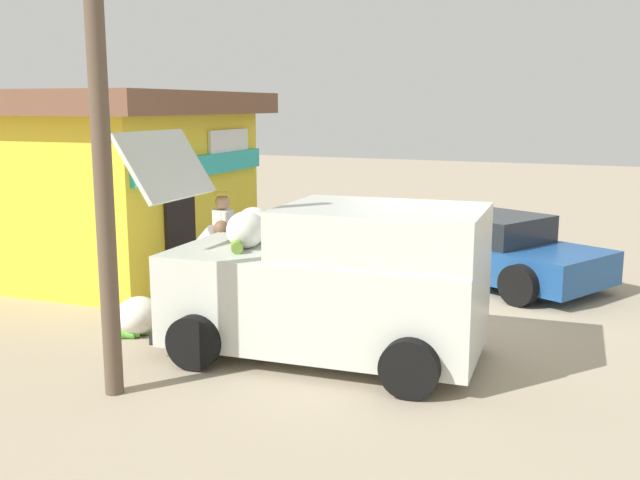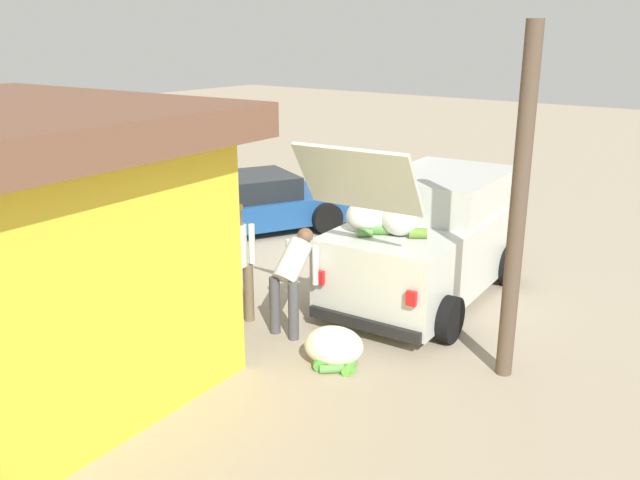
% 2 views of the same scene
% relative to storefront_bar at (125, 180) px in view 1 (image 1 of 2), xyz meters
% --- Properties ---
extents(ground_plane, '(60.00, 60.00, 0.00)m').
position_rel_storefront_bar_xyz_m(ground_plane, '(-0.11, -6.02, -1.74)').
color(ground_plane, tan).
extents(storefront_bar, '(5.47, 4.29, 3.35)m').
position_rel_storefront_bar_xyz_m(storefront_bar, '(0.00, 0.00, 0.00)').
color(storefront_bar, yellow).
rests_on(storefront_bar, ground_plane).
extents(delivery_van, '(2.45, 4.52, 2.78)m').
position_rel_storefront_bar_xyz_m(delivery_van, '(-2.75, -5.38, -0.77)').
color(delivery_van, silver).
rests_on(delivery_van, ground_plane).
extents(parked_sedan, '(3.58, 4.82, 1.21)m').
position_rel_storefront_bar_xyz_m(parked_sedan, '(2.12, -6.19, -1.16)').
color(parked_sedan, '#1E4C8C').
rests_on(parked_sedan, ground_plane).
extents(vendor_standing, '(0.48, 0.48, 1.77)m').
position_rel_storefront_bar_xyz_m(vendor_standing, '(-1.06, -2.76, -0.72)').
color(vendor_standing, '#726047').
rests_on(vendor_standing, ground_plane).
extents(customer_bending, '(0.57, 0.73, 1.48)m').
position_rel_storefront_bar_xyz_m(customer_bending, '(-1.94, -2.98, -0.85)').
color(customer_bending, '#4C4C51').
rests_on(customer_bending, ground_plane).
extents(unloaded_banana_pile, '(0.94, 0.85, 0.51)m').
position_rel_storefront_bar_xyz_m(unloaded_banana_pile, '(-3.00, -2.54, -1.51)').
color(unloaded_banana_pile, silver).
rests_on(unloaded_banana_pile, ground_plane).
extents(paint_bucket, '(0.28, 0.28, 0.30)m').
position_rel_storefront_bar_xyz_m(paint_bucket, '(1.66, -2.43, -1.59)').
color(paint_bucket, silver).
rests_on(paint_bucket, ground_plane).
extents(utility_pole, '(0.20, 0.20, 4.26)m').
position_rel_storefront_bar_xyz_m(utility_pole, '(-4.84, -3.66, 0.39)').
color(utility_pole, brown).
rests_on(utility_pole, ground_plane).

